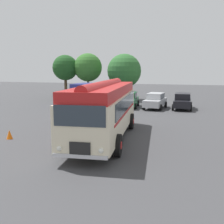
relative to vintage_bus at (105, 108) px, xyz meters
The scene contains 11 objects.
ground_plane 1.95m from the vintage_bus, 122.37° to the left, with size 120.00×120.00×0.00m, color #3D3D3F.
vintage_bus is the anchor object (origin of this frame).
car_near_left 13.72m from the vintage_bus, 107.50° to the left, with size 2.22×4.33×1.66m.
car_mid_left 13.61m from the vintage_bus, 96.96° to the left, with size 2.24×4.33×1.66m.
car_mid_right 13.45m from the vintage_bus, 84.65° to the left, with size 2.27×4.35×1.66m.
car_far_right 14.45m from the vintage_bus, 73.70° to the left, with size 1.98×4.21×1.66m.
box_van 15.39m from the vintage_bus, 118.18° to the left, with size 2.34×5.77×2.50m.
tree_far_left 22.78m from the vintage_bus, 122.41° to the left, with size 3.54×3.54×6.16m.
tree_left_of_centre 22.10m from the vintage_bus, 114.54° to the left, with size 3.92×3.92×6.38m.
tree_centre 20.82m from the vintage_bus, 101.13° to the left, with size 4.60×4.60×6.25m.
traffic_cone 5.97m from the vintage_bus, 162.90° to the right, with size 0.36×0.36×0.55m, color orange.
Camera 1 is at (5.11, -14.96, 4.13)m, focal length 42.00 mm.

